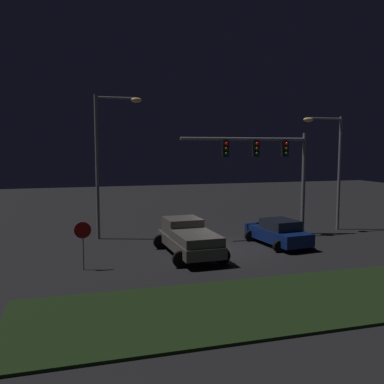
{
  "coord_description": "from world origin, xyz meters",
  "views": [
    {
      "loc": [
        -7.99,
        -21.7,
        5.59
      ],
      "look_at": [
        -1.44,
        0.74,
        3.13
      ],
      "focal_mm": 39.93,
      "sensor_mm": 36.0,
      "label": 1
    }
  ],
  "objects_px": {
    "car_sedan": "(278,232)",
    "traffic_signal_gantry": "(270,158)",
    "street_lamp_left": "(106,149)",
    "pickup_truck": "(188,236)",
    "street_lamp_right": "(332,158)",
    "stop_sign": "(83,236)"
  },
  "relations": [
    {
      "from": "car_sedan",
      "to": "traffic_signal_gantry",
      "type": "bearing_deg",
      "value": -21.16
    },
    {
      "from": "street_lamp_left",
      "to": "car_sedan",
      "type": "bearing_deg",
      "value": -26.7
    },
    {
      "from": "pickup_truck",
      "to": "street_lamp_right",
      "type": "height_order",
      "value": "street_lamp_right"
    },
    {
      "from": "street_lamp_left",
      "to": "street_lamp_right",
      "type": "relative_size",
      "value": 1.14
    },
    {
      "from": "street_lamp_right",
      "to": "stop_sign",
      "type": "relative_size",
      "value": 3.42
    },
    {
      "from": "traffic_signal_gantry",
      "to": "street_lamp_right",
      "type": "relative_size",
      "value": 1.09
    },
    {
      "from": "pickup_truck",
      "to": "stop_sign",
      "type": "relative_size",
      "value": 2.45
    },
    {
      "from": "pickup_truck",
      "to": "stop_sign",
      "type": "xyz_separation_m",
      "value": [
        -5.33,
        -1.24,
        0.56
      ]
    },
    {
      "from": "street_lamp_left",
      "to": "stop_sign",
      "type": "distance_m",
      "value": 7.86
    },
    {
      "from": "traffic_signal_gantry",
      "to": "stop_sign",
      "type": "bearing_deg",
      "value": -158.31
    },
    {
      "from": "street_lamp_left",
      "to": "street_lamp_right",
      "type": "height_order",
      "value": "street_lamp_left"
    },
    {
      "from": "pickup_truck",
      "to": "street_lamp_right",
      "type": "bearing_deg",
      "value": -72.38
    },
    {
      "from": "traffic_signal_gantry",
      "to": "stop_sign",
      "type": "xyz_separation_m",
      "value": [
        -11.57,
        -4.6,
        -3.34
      ]
    },
    {
      "from": "car_sedan",
      "to": "street_lamp_left",
      "type": "height_order",
      "value": "street_lamp_left"
    },
    {
      "from": "pickup_truck",
      "to": "car_sedan",
      "type": "height_order",
      "value": "pickup_truck"
    },
    {
      "from": "street_lamp_left",
      "to": "street_lamp_right",
      "type": "xyz_separation_m",
      "value": [
        14.73,
        -1.43,
        -0.58
      ]
    },
    {
      "from": "car_sedan",
      "to": "street_lamp_right",
      "type": "xyz_separation_m",
      "value": [
        5.54,
        3.19,
        4.14
      ]
    },
    {
      "from": "pickup_truck",
      "to": "street_lamp_right",
      "type": "relative_size",
      "value": 0.72
    },
    {
      "from": "stop_sign",
      "to": "street_lamp_right",
      "type": "bearing_deg",
      "value": 17.5
    },
    {
      "from": "traffic_signal_gantry",
      "to": "stop_sign",
      "type": "relative_size",
      "value": 3.73
    },
    {
      "from": "car_sedan",
      "to": "traffic_signal_gantry",
      "type": "relative_size",
      "value": 0.55
    },
    {
      "from": "stop_sign",
      "to": "pickup_truck",
      "type": "bearing_deg",
      "value": 13.09
    }
  ]
}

